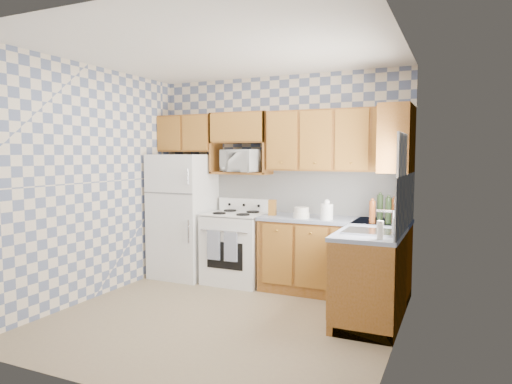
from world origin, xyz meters
TOP-DOWN VIEW (x-y plane):
  - floor at (0.00, 0.00)m, footprint 3.40×3.40m
  - back_wall at (0.00, 1.60)m, footprint 3.40×0.02m
  - right_wall at (1.70, 0.00)m, footprint 0.02×3.20m
  - backsplash_back at (0.40, 1.59)m, footprint 2.60×0.02m
  - backsplash_right at (1.69, 0.80)m, footprint 0.02×1.60m
  - refrigerator at (-1.27, 1.25)m, footprint 0.75×0.70m
  - stove_body at (-0.47, 1.28)m, footprint 0.76×0.65m
  - cooktop at (-0.47, 1.28)m, footprint 0.76×0.65m
  - backguard at (-0.47, 1.55)m, footprint 0.76×0.08m
  - dish_towel_left at (-0.62, 0.93)m, footprint 0.18×0.02m
  - dish_towel_right at (-0.37, 0.93)m, footprint 0.18×0.02m
  - base_cabinets_back at (0.82, 1.30)m, footprint 1.75×0.60m
  - base_cabinets_right at (1.40, 0.80)m, footprint 0.60×1.60m
  - countertop_back at (0.82, 1.30)m, footprint 1.77×0.63m
  - countertop_right at (1.40, 0.80)m, footprint 0.63×1.60m
  - upper_cabinets_back at (0.82, 1.44)m, footprint 1.75×0.33m
  - upper_cabinets_fridge at (-1.29, 1.44)m, footprint 0.82×0.33m
  - upper_cabinets_right at (1.53, 1.25)m, footprint 0.33×0.70m
  - microwave_shelf at (-0.47, 1.44)m, footprint 0.80×0.33m
  - microwave at (-0.43, 1.39)m, footprint 0.61×0.49m
  - sink at (1.40, 0.45)m, footprint 0.48×0.40m
  - window at (1.69, 0.45)m, footprint 0.02×0.66m
  - bottle_0 at (1.38, 1.16)m, footprint 0.07×0.07m
  - bottle_1 at (1.48, 1.10)m, footprint 0.07×0.07m
  - bottle_2 at (1.53, 1.20)m, footprint 0.07×0.07m
  - bottle_3 at (1.31, 1.08)m, footprint 0.07×0.07m
  - knife_block at (0.05, 1.25)m, footprint 0.10×0.10m
  - electric_kettle at (0.78, 1.14)m, footprint 0.15×0.15m
  - food_containers at (0.46, 1.16)m, footprint 0.19×0.19m
  - soap_bottle at (1.55, 0.12)m, footprint 0.06×0.06m

SIDE VIEW (x-z plane):
  - floor at x=0.00m, z-range 0.00..0.00m
  - base_cabinets_back at x=0.82m, z-range 0.00..0.88m
  - base_cabinets_right at x=1.40m, z-range 0.00..0.88m
  - stove_body at x=-0.47m, z-range 0.00..0.90m
  - dish_towel_left at x=-0.62m, z-range 0.36..0.73m
  - dish_towel_right at x=-0.37m, z-range 0.36..0.73m
  - refrigerator at x=-1.27m, z-range 0.00..1.68m
  - countertop_back at x=0.82m, z-range 0.88..0.92m
  - countertop_right at x=1.40m, z-range 0.88..0.92m
  - cooktop at x=-0.47m, z-range 0.89..0.92m
  - sink at x=1.40m, z-range 0.91..0.94m
  - food_containers at x=0.46m, z-range 0.92..1.05m
  - backguard at x=-0.47m, z-range 0.92..1.08m
  - soap_bottle at x=1.55m, z-range 0.92..1.09m
  - electric_kettle at x=0.78m, z-range 0.92..1.10m
  - knife_block at x=0.05m, z-range 0.92..1.12m
  - bottle_3 at x=1.31m, z-range 0.92..1.17m
  - bottle_2 at x=1.53m, z-range 0.92..1.19m
  - bottle_1 at x=1.48m, z-range 0.92..1.21m
  - bottle_0 at x=1.38m, z-range 0.92..1.23m
  - backsplash_back at x=0.40m, z-range 0.92..1.48m
  - backsplash_right at x=1.69m, z-range 0.92..1.48m
  - back_wall at x=0.00m, z-range 0.00..2.70m
  - right_wall at x=1.70m, z-range 0.00..2.70m
  - microwave_shelf at x=-0.47m, z-range 1.42..1.45m
  - window at x=1.69m, z-range 1.02..1.88m
  - microwave at x=-0.43m, z-range 1.45..1.75m
  - upper_cabinets_back at x=0.82m, z-range 1.48..2.22m
  - upper_cabinets_right at x=1.53m, z-range 1.48..2.22m
  - upper_cabinets_fridge at x=-1.29m, z-range 1.72..2.22m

